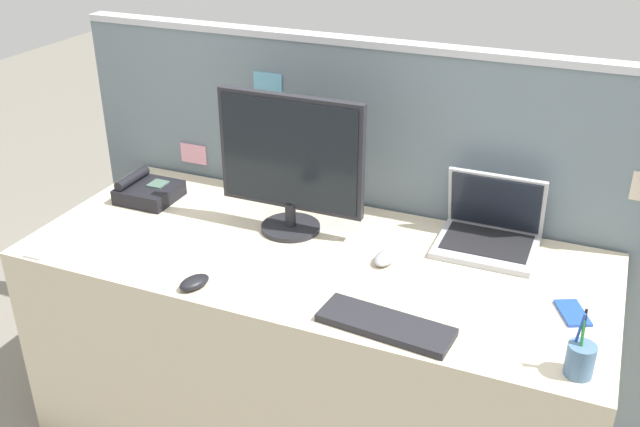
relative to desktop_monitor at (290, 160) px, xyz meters
name	(u,v)px	position (x,y,z in m)	size (l,w,h in m)	color
desk	(314,348)	(0.14, -0.13, -0.62)	(1.85, 0.78, 0.74)	beige
cubicle_divider	(359,218)	(0.14, 0.30, -0.32)	(2.20, 0.08, 1.34)	slate
desktop_monitor	(290,160)	(0.00, 0.00, 0.00)	(0.50, 0.20, 0.47)	#232328
laptop	(490,229)	(0.64, 0.15, -0.20)	(0.31, 0.27, 0.23)	#B2B5BC
desk_phone	(148,191)	(-0.58, 0.00, -0.22)	(0.20, 0.19, 0.09)	black
keyboard_main	(386,325)	(0.47, -0.42, -0.24)	(0.37, 0.13, 0.02)	#232328
computer_mouse_right_hand	(194,282)	(-0.11, -0.45, -0.23)	(0.06, 0.10, 0.03)	black
computer_mouse_left_hand	(385,258)	(0.36, -0.09, -0.23)	(0.06, 0.10, 0.03)	#9EA0A8
pen_cup	(580,359)	(0.97, -0.42, -0.20)	(0.07, 0.07, 0.18)	#4C7093
cell_phone_blue_case	(573,313)	(0.93, -0.16, -0.25)	(0.07, 0.12, 0.01)	blue
cell_phone_white_slab	(45,249)	(-0.67, -0.44, -0.25)	(0.07, 0.13, 0.01)	silver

